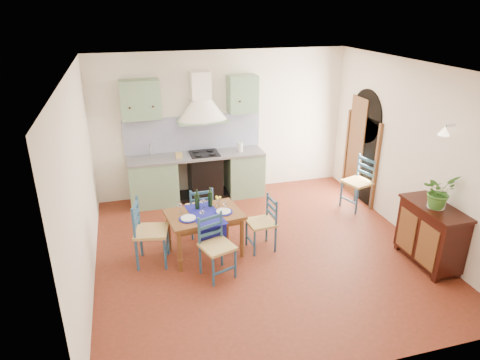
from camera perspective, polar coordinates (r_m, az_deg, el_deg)
name	(u,v)px	position (r m, az deg, el deg)	size (l,w,h in m)	color
floor	(261,251)	(6.81, 2.86, -9.39)	(5.00, 5.00, 0.00)	#4C2210
back_wall	(202,146)	(8.28, -5.08, 4.56)	(5.00, 0.96, 2.80)	silver
right_wall	(401,151)	(7.56, 20.66, 3.67)	(0.26, 5.00, 2.80)	silver
left_wall	(81,186)	(5.93, -20.48, -0.75)	(0.04, 5.00, 2.80)	silver
ceiling	(265,68)	(5.83, 3.41, 14.68)	(5.00, 5.00, 0.01)	white
dining_table	(205,218)	(6.45, -4.73, -5.07)	(1.19, 0.92, 1.01)	brown
chair_near	(216,246)	(6.03, -3.20, -8.80)	(0.53, 0.53, 0.90)	navy
chair_far	(200,210)	(7.08, -5.33, -3.94)	(0.42, 0.42, 0.88)	navy
chair_left	(149,232)	(6.40, -12.06, -6.79)	(0.55, 0.55, 1.00)	navy
chair_right	(263,223)	(6.66, 3.07, -5.73)	(0.43, 0.43, 0.87)	navy
chair_spare	(359,182)	(8.26, 15.58, -0.29)	(0.57, 0.57, 0.98)	navy
sideboard	(431,233)	(6.84, 24.06, -6.45)	(0.50, 1.05, 0.94)	black
potted_plant	(439,191)	(6.54, 24.99, -1.38)	(0.44, 0.38, 0.49)	#366C24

